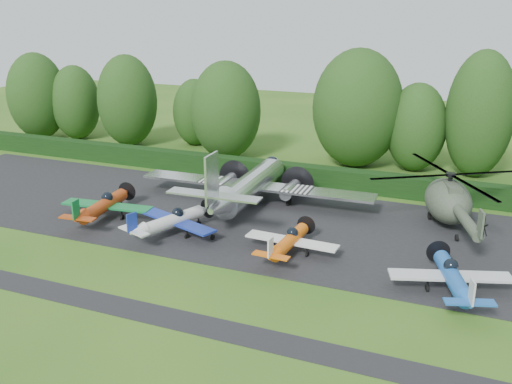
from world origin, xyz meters
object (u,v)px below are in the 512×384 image
at_px(light_plane_orange, 289,241).
at_px(transport_plane, 250,186).
at_px(light_plane_blue, 453,277).
at_px(helicopter, 448,197).
at_px(light_plane_white, 172,221).
at_px(light_plane_red, 104,205).

bearing_deg(light_plane_orange, transport_plane, 125.53).
relative_size(light_plane_blue, helicopter, 0.50).
distance_m(transport_plane, helicopter, 16.50).
distance_m(light_plane_white, helicopter, 21.98).
bearing_deg(light_plane_orange, helicopter, 44.22).
bearing_deg(transport_plane, light_plane_white, -107.70).
relative_size(light_plane_red, light_plane_blue, 1.05).
xyz_separation_m(transport_plane, helicopter, (16.36, 2.09, 0.39)).
distance_m(light_plane_red, light_plane_orange, 16.48).
height_order(transport_plane, light_plane_blue, transport_plane).
relative_size(light_plane_white, light_plane_blue, 1.00).
height_order(light_plane_red, helicopter, helicopter).
relative_size(transport_plane, light_plane_blue, 2.74).
relative_size(transport_plane, light_plane_white, 2.75).
relative_size(light_plane_orange, light_plane_blue, 0.91).
xyz_separation_m(light_plane_orange, light_plane_blue, (11.12, -1.67, 0.11)).
bearing_deg(transport_plane, light_plane_red, -140.59).
distance_m(transport_plane, light_plane_red, 12.43).
xyz_separation_m(light_plane_white, helicopter, (19.34, 10.39, 1.12)).
xyz_separation_m(light_plane_white, light_plane_orange, (9.57, -0.06, -0.10)).
bearing_deg(transport_plane, helicopter, 9.29).
bearing_deg(light_plane_orange, light_plane_blue, -11.25).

